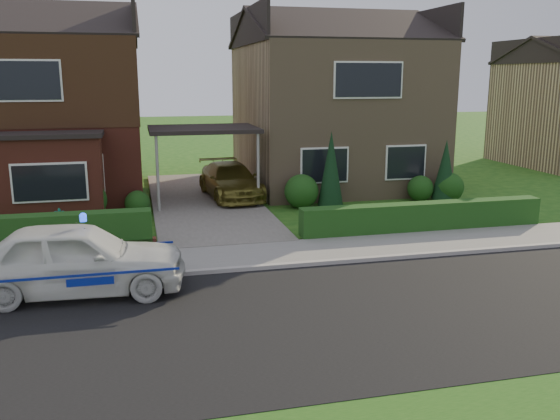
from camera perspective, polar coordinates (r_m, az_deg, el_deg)
name	(u,v)px	position (r m, az deg, el deg)	size (l,w,h in m)	color
ground	(273,322)	(11.39, -0.68, -10.69)	(120.00, 120.00, 0.00)	#1A4C14
road	(273,322)	(11.39, -0.68, -10.69)	(60.00, 6.00, 0.02)	black
kerb	(244,269)	(14.17, -3.48, -5.67)	(60.00, 0.16, 0.12)	#9E9993
sidewalk	(237,256)	(15.15, -4.19, -4.48)	(60.00, 2.00, 0.10)	slate
driveway	(205,202)	(21.78, -7.22, 0.80)	(3.80, 12.00, 0.12)	#666059
house_left	(39,96)	(24.34, -22.16, 10.13)	(7.50, 9.53, 7.25)	brown
house_right	(332,97)	(25.53, 5.01, 10.75)	(7.50, 8.06, 7.25)	#92775A
carport_link	(203,130)	(21.35, -7.40, 7.61)	(3.80, 3.00, 2.77)	black
dwarf_wall	(0,254)	(16.45, -25.33, -3.85)	(7.70, 0.25, 0.36)	brown
hedge_left	(2,259)	(16.64, -25.17, -4.30)	(7.50, 0.55, 0.90)	#1D3E13
hedge_right	(422,232)	(18.12, 13.53, -2.10)	(7.50, 0.55, 0.80)	#1D3E13
shrub_left_mid	(86,200)	(19.94, -18.18, 0.91)	(1.32, 1.32, 1.32)	#1D3E13
shrub_left_near	(137,203)	(20.21, -13.56, 0.65)	(0.84, 0.84, 0.84)	#1D3E13
shrub_right_near	(301,191)	(20.73, 2.08, 1.81)	(1.20, 1.20, 1.20)	#1D3E13
shrub_right_mid	(420,188)	(22.51, 13.36, 2.04)	(0.96, 0.96, 0.96)	#1D3E13
shrub_right_far	(449,187)	(22.71, 15.96, 2.13)	(1.08, 1.08, 1.08)	#1D3E13
conifer_a	(331,171)	(20.71, 4.92, 3.73)	(0.90, 0.90, 2.60)	black
conifer_b	(445,172)	(22.52, 15.60, 3.52)	(0.90, 0.90, 2.20)	black
police_car	(75,259)	(13.20, -19.09, -4.49)	(4.19, 4.66, 1.72)	silver
driveway_car	(231,181)	(22.09, -4.78, 2.85)	(1.76, 4.33, 1.26)	olive
potted_plant_a	(60,220)	(18.88, -20.38, -0.91)	(0.35, 0.24, 0.66)	gray
potted_plant_c	(50,212)	(19.81, -21.26, -0.14)	(0.46, 0.46, 0.82)	gray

